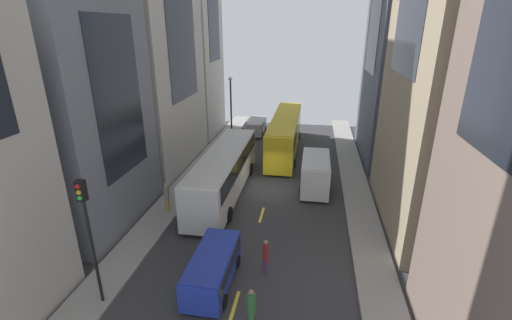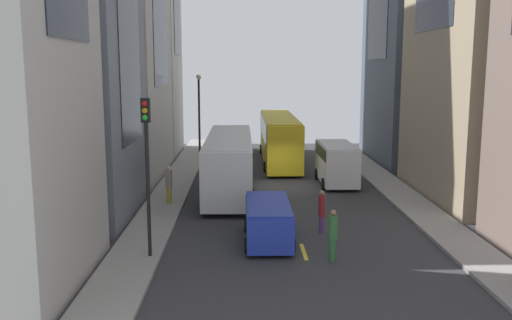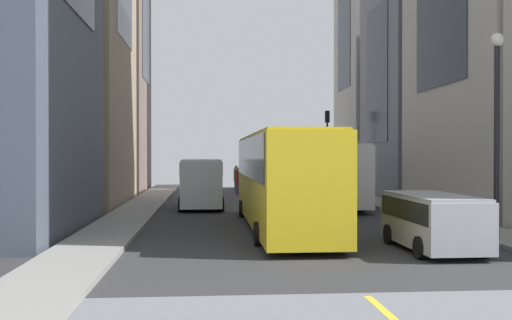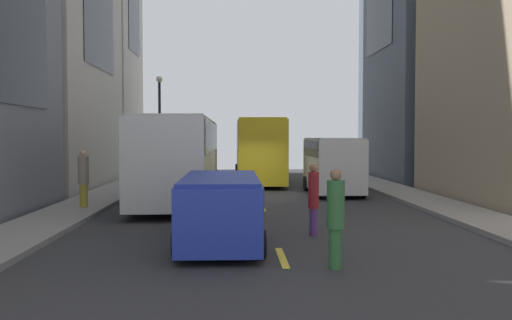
# 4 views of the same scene
# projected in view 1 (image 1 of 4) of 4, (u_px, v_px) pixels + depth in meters

# --- Properties ---
(ground_plane) EXTENTS (39.36, 39.36, 0.00)m
(ground_plane) POSITION_uv_depth(u_px,v_px,m) (270.00, 188.00, 27.51)
(ground_plane) COLOR #333335
(sidewalk_west) EXTENTS (2.08, 44.00, 0.15)m
(sidewalk_west) POSITION_uv_depth(u_px,v_px,m) (189.00, 182.00, 28.49)
(sidewalk_west) COLOR gray
(sidewalk_west) RESTS_ON ground
(sidewalk_east) EXTENTS (2.08, 44.00, 0.15)m
(sidewalk_east) POSITION_uv_depth(u_px,v_px,m) (357.00, 194.00, 26.47)
(sidewalk_east) COLOR gray
(sidewalk_east) RESTS_ON ground
(lane_stripe_1) EXTENTS (0.16, 2.00, 0.01)m
(lane_stripe_1) POSITION_uv_depth(u_px,v_px,m) (234.00, 307.00, 15.89)
(lane_stripe_1) COLOR yellow
(lane_stripe_1) RESTS_ON ground
(lane_stripe_2) EXTENTS (0.16, 2.00, 0.01)m
(lane_stripe_2) POSITION_uv_depth(u_px,v_px,m) (262.00, 215.00, 23.63)
(lane_stripe_2) COLOR yellow
(lane_stripe_2) RESTS_ON ground
(lane_stripe_3) EXTENTS (0.16, 2.00, 0.01)m
(lane_stripe_3) POSITION_uv_depth(u_px,v_px,m) (276.00, 168.00, 31.37)
(lane_stripe_3) COLOR yellow
(lane_stripe_3) RESTS_ON ground
(lane_stripe_4) EXTENTS (0.16, 2.00, 0.01)m
(lane_stripe_4) POSITION_uv_depth(u_px,v_px,m) (284.00, 140.00, 39.11)
(lane_stripe_4) COLOR yellow
(lane_stripe_4) RESTS_ON ground
(lane_stripe_5) EXTENTS (0.16, 2.00, 0.01)m
(lane_stripe_5) POSITION_uv_depth(u_px,v_px,m) (290.00, 121.00, 46.85)
(lane_stripe_5) COLOR yellow
(lane_stripe_5) RESTS_ON ground
(building_west_1) EXTENTS (9.32, 8.64, 16.18)m
(building_west_1) POSITION_uv_depth(u_px,v_px,m) (46.00, 96.00, 20.54)
(building_west_1) COLOR slate
(building_west_1) RESTS_ON ground
(building_west_2) EXTENTS (9.17, 11.02, 27.04)m
(building_west_2) POSITION_uv_depth(u_px,v_px,m) (126.00, 4.00, 28.29)
(building_west_2) COLOR beige
(building_west_2) RESTS_ON ground
(city_bus_white) EXTENTS (2.81, 12.59, 3.35)m
(city_bus_white) POSITION_uv_depth(u_px,v_px,m) (224.00, 169.00, 25.96)
(city_bus_white) COLOR silver
(city_bus_white) RESTS_ON ground
(streetcar_yellow) EXTENTS (2.70, 13.80, 3.59)m
(streetcar_yellow) POSITION_uv_depth(u_px,v_px,m) (285.00, 131.00, 34.96)
(streetcar_yellow) COLOR yellow
(streetcar_yellow) RESTS_ON ground
(delivery_van_white) EXTENTS (2.25, 5.07, 2.58)m
(delivery_van_white) POSITION_uv_depth(u_px,v_px,m) (315.00, 171.00, 26.86)
(delivery_van_white) COLOR white
(delivery_van_white) RESTS_ON ground
(car_blue_0) EXTENTS (2.02, 4.68, 1.69)m
(car_blue_0) POSITION_uv_depth(u_px,v_px,m) (213.00, 266.00, 17.04)
(car_blue_0) COLOR #2338AD
(car_blue_0) RESTS_ON ground
(car_silver_1) EXTENTS (1.99, 4.43, 1.65)m
(car_silver_1) POSITION_uv_depth(u_px,v_px,m) (256.00, 126.00, 41.11)
(car_silver_1) COLOR #B7BABF
(car_silver_1) RESTS_ON ground
(pedestrian_crossing_near) EXTENTS (0.28, 0.28, 1.93)m
(pedestrian_crossing_near) POSITION_uv_depth(u_px,v_px,m) (266.00, 255.00, 17.76)
(pedestrian_crossing_near) COLOR #593372
(pedestrian_crossing_near) RESTS_ON ground
(pedestrian_waiting_curb) EXTENTS (0.37, 0.37, 2.02)m
(pedestrian_waiting_curb) POSITION_uv_depth(u_px,v_px,m) (167.00, 196.00, 23.53)
(pedestrian_waiting_curb) COLOR gold
(pedestrian_waiting_curb) RESTS_ON ground
(pedestrian_crossing_mid) EXTENTS (0.35, 0.35, 2.00)m
(pedestrian_crossing_mid) POSITION_uv_depth(u_px,v_px,m) (251.00, 308.00, 14.41)
(pedestrian_crossing_mid) COLOR #336B38
(pedestrian_crossing_mid) RESTS_ON ground
(traffic_light_near_corner) EXTENTS (0.32, 0.44, 6.03)m
(traffic_light_near_corner) POSITION_uv_depth(u_px,v_px,m) (87.00, 221.00, 14.57)
(traffic_light_near_corner) COLOR black
(traffic_light_near_corner) RESTS_ON ground
(streetlamp_near) EXTENTS (0.44, 0.44, 6.59)m
(streetlamp_near) POSITION_uv_depth(u_px,v_px,m) (231.00, 100.00, 39.07)
(streetlamp_near) COLOR black
(streetlamp_near) RESTS_ON ground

